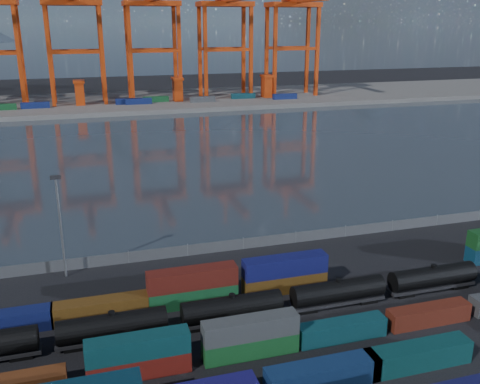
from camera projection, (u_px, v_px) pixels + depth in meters
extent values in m
plane|color=black|center=(307.00, 333.00, 69.16)|extent=(700.00, 700.00, 0.00)
plane|color=#29333C|center=(170.00, 152.00, 164.92)|extent=(700.00, 700.00, 0.00)
cube|color=#514F4C|center=(134.00, 102.00, 260.37)|extent=(700.00, 70.00, 2.00)
cube|color=#102750|center=(323.00, 375.00, 58.79)|extent=(13.13, 2.67, 2.84)
cube|color=#0B3B3C|center=(418.00, 356.00, 62.09)|extent=(13.13, 2.67, 2.84)
cube|color=#61140E|center=(139.00, 365.00, 60.60)|extent=(11.67, 2.37, 2.53)
cube|color=#0C3B3F|center=(138.00, 346.00, 59.83)|extent=(11.67, 2.37, 2.53)
cube|color=#165323|center=(250.00, 346.00, 64.24)|extent=(11.67, 2.37, 2.53)
cube|color=#404345|center=(251.00, 328.00, 63.47)|extent=(11.67, 2.37, 2.53)
cube|color=#0D3B43|center=(341.00, 330.00, 67.56)|extent=(11.67, 2.37, 2.53)
cube|color=#5C1F12|center=(428.00, 315.00, 71.07)|extent=(11.67, 2.37, 2.53)
cube|color=#0F174E|center=(1.00, 323.00, 68.89)|extent=(12.75, 2.59, 2.76)
cube|color=#573711|center=(101.00, 309.00, 72.31)|extent=(12.75, 2.59, 2.76)
cube|color=#155128|center=(193.00, 296.00, 75.79)|extent=(12.75, 2.59, 2.76)
cube|color=#581811|center=(192.00, 278.00, 74.95)|extent=(12.75, 2.59, 2.76)
cube|color=#553611|center=(285.00, 282.00, 79.62)|extent=(12.75, 2.59, 2.76)
cube|color=#101354|center=(285.00, 266.00, 78.77)|extent=(12.75, 2.59, 2.76)
cube|color=black|center=(22.00, 354.00, 64.21)|extent=(2.60, 1.87, 0.62)
cylinder|color=black|center=(112.00, 325.00, 66.54)|extent=(13.50, 3.01, 3.01)
cylinder|color=black|center=(112.00, 313.00, 66.03)|extent=(0.83, 0.83, 0.52)
cube|color=black|center=(113.00, 337.00, 67.05)|extent=(14.01, 2.08, 0.42)
cube|color=black|center=(75.00, 346.00, 65.89)|extent=(2.60, 1.87, 0.62)
cube|color=black|center=(151.00, 334.00, 68.46)|extent=(2.60, 1.87, 0.62)
cylinder|color=black|center=(232.00, 307.00, 70.79)|extent=(13.50, 3.01, 3.01)
cylinder|color=black|center=(232.00, 296.00, 70.28)|extent=(0.83, 0.83, 0.52)
cube|color=black|center=(232.00, 318.00, 71.30)|extent=(14.01, 2.08, 0.42)
cube|color=black|center=(198.00, 326.00, 70.14)|extent=(2.60, 1.87, 0.62)
cube|color=black|center=(265.00, 315.00, 72.71)|extent=(2.60, 1.87, 0.62)
cylinder|color=black|center=(338.00, 291.00, 75.04)|extent=(13.50, 3.01, 3.01)
cylinder|color=black|center=(339.00, 280.00, 74.53)|extent=(0.83, 0.83, 0.52)
cube|color=black|center=(337.00, 301.00, 75.55)|extent=(14.01, 2.08, 0.42)
cube|color=black|center=(307.00, 309.00, 74.39)|extent=(2.60, 1.87, 0.62)
cube|color=black|center=(366.00, 299.00, 76.95)|extent=(2.60, 1.87, 0.62)
cylinder|color=black|center=(433.00, 276.00, 79.29)|extent=(13.50, 3.01, 3.01)
cylinder|color=black|center=(434.00, 266.00, 78.78)|extent=(0.83, 0.83, 0.52)
cube|color=black|center=(431.00, 286.00, 79.80)|extent=(14.01, 2.08, 0.42)
cube|color=black|center=(404.00, 293.00, 78.64)|extent=(2.60, 1.87, 0.62)
cube|color=black|center=(457.00, 285.00, 81.20)|extent=(2.60, 1.87, 0.62)
cube|color=#595B5E|center=(243.00, 244.00, 94.39)|extent=(160.00, 0.06, 2.00)
cylinder|color=slate|center=(66.00, 264.00, 86.14)|extent=(0.12, 0.12, 2.20)
cylinder|color=slate|center=(129.00, 257.00, 88.88)|extent=(0.12, 0.12, 2.20)
cylinder|color=slate|center=(188.00, 250.00, 91.62)|extent=(0.12, 0.12, 2.20)
cylinder|color=slate|center=(243.00, 243.00, 94.36)|extent=(0.12, 0.12, 2.20)
cylinder|color=slate|center=(296.00, 237.00, 97.10)|extent=(0.12, 0.12, 2.20)
cylinder|color=slate|center=(345.00, 231.00, 99.84)|extent=(0.12, 0.12, 2.20)
cylinder|color=slate|center=(392.00, 225.00, 102.59)|extent=(0.12, 0.12, 2.20)
cylinder|color=slate|center=(437.00, 220.00, 105.33)|extent=(0.12, 0.12, 2.20)
cylinder|color=slate|center=(479.00, 215.00, 108.07)|extent=(0.12, 0.12, 2.20)
cylinder|color=slate|center=(61.00, 229.00, 82.21)|extent=(0.36, 0.36, 16.00)
cube|color=black|center=(55.00, 177.00, 79.67)|extent=(1.60, 0.40, 0.60)
cube|color=#C4370D|center=(19.00, 59.00, 230.08)|extent=(1.64, 1.64, 46.24)
cube|color=#C4370D|center=(22.00, 57.00, 241.33)|extent=(1.64, 1.64, 46.24)
cube|color=#C4370D|center=(50.00, 58.00, 233.48)|extent=(1.64, 1.64, 46.24)
cube|color=#C4370D|center=(51.00, 56.00, 244.73)|extent=(1.64, 1.64, 46.24)
cube|color=#C4370D|center=(103.00, 57.00, 239.68)|extent=(1.64, 1.64, 46.24)
cube|color=#C4370D|center=(101.00, 55.00, 250.92)|extent=(1.64, 1.64, 46.24)
cube|color=#C4370D|center=(76.00, 52.00, 235.87)|extent=(22.61, 1.44, 1.44)
cube|color=#C4370D|center=(76.00, 51.00, 247.12)|extent=(22.61, 1.44, 1.44)
cube|color=#C4370D|center=(71.00, 3.00, 235.14)|extent=(25.69, 14.39, 2.26)
cube|color=#C4370D|center=(131.00, 57.00, 243.07)|extent=(1.64, 1.64, 46.24)
cube|color=#C4370D|center=(128.00, 55.00, 254.32)|extent=(1.64, 1.64, 46.24)
cube|color=#C4370D|center=(180.00, 56.00, 249.27)|extent=(1.64, 1.64, 46.24)
cube|color=#C4370D|center=(175.00, 54.00, 260.52)|extent=(1.64, 1.64, 46.24)
cube|color=#C4370D|center=(155.00, 51.00, 245.47)|extent=(22.61, 1.44, 1.44)
cube|color=#C4370D|center=(152.00, 50.00, 256.71)|extent=(22.61, 1.44, 1.44)
cube|color=#C4370D|center=(151.00, 3.00, 244.74)|extent=(25.69, 14.39, 2.26)
cube|color=#C4370D|center=(206.00, 55.00, 252.67)|extent=(1.64, 1.64, 46.24)
cube|color=#C4370D|center=(200.00, 54.00, 263.92)|extent=(1.64, 1.64, 46.24)
cube|color=#C4370D|center=(251.00, 54.00, 258.87)|extent=(1.64, 1.64, 46.24)
cube|color=#C4370D|center=(243.00, 53.00, 270.11)|extent=(1.64, 1.64, 46.24)
cube|color=#C4370D|center=(228.00, 50.00, 255.06)|extent=(22.61, 1.44, 1.44)
cube|color=#C4370D|center=(222.00, 49.00, 266.31)|extent=(22.61, 1.44, 1.44)
cube|color=#C4370D|center=(225.00, 4.00, 254.33)|extent=(25.69, 14.39, 2.26)
cube|color=#C4370D|center=(275.00, 54.00, 262.27)|extent=(1.64, 1.64, 46.24)
cube|color=#C4370D|center=(267.00, 53.00, 273.51)|extent=(1.64, 1.64, 46.24)
cube|color=#C4370D|center=(317.00, 53.00, 268.46)|extent=(1.64, 1.64, 46.24)
cube|color=#C4370D|center=(307.00, 52.00, 279.71)|extent=(1.64, 1.64, 46.24)
cube|color=#C4370D|center=(296.00, 49.00, 264.66)|extent=(22.61, 1.44, 1.44)
cube|color=#C4370D|center=(287.00, 48.00, 275.91)|extent=(22.61, 1.44, 1.44)
cube|color=#C4370D|center=(293.00, 5.00, 263.93)|extent=(25.69, 14.39, 2.26)
cube|color=navy|center=(139.00, 101.00, 245.87)|extent=(12.00, 2.44, 2.60)
cube|color=navy|center=(285.00, 96.00, 261.83)|extent=(12.00, 2.44, 2.60)
cube|color=navy|center=(129.00, 101.00, 245.97)|extent=(12.00, 2.44, 2.60)
cube|color=#3F4244|center=(202.00, 99.00, 252.22)|extent=(12.00, 2.44, 2.60)
cube|color=#144C23|center=(2.00, 107.00, 229.42)|extent=(12.00, 2.44, 2.60)
cube|color=navy|center=(35.00, 105.00, 234.36)|extent=(12.00, 2.44, 2.60)
cube|color=#144C23|center=(156.00, 99.00, 252.63)|extent=(12.00, 2.44, 2.60)
cube|color=#0C3842|center=(243.00, 96.00, 263.84)|extent=(12.00, 2.44, 2.60)
cube|color=#C4370D|center=(80.00, 94.00, 242.56)|extent=(4.00, 6.00, 10.00)
cube|color=#C4370D|center=(79.00, 82.00, 240.88)|extent=(5.00, 7.00, 1.20)
cube|color=#C4370D|center=(178.00, 90.00, 254.90)|extent=(4.00, 6.00, 10.00)
cube|color=#C4370D|center=(177.00, 79.00, 253.22)|extent=(5.00, 7.00, 1.20)
cube|color=#C4370D|center=(267.00, 87.00, 267.24)|extent=(4.00, 6.00, 10.00)
cube|color=#C4370D|center=(267.00, 76.00, 265.56)|extent=(5.00, 7.00, 1.20)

